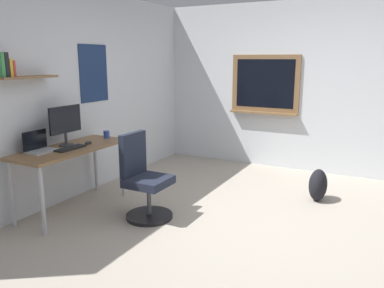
{
  "coord_description": "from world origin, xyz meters",
  "views": [
    {
      "loc": [
        -3.65,
        -1.14,
        1.74
      ],
      "look_at": [
        -0.1,
        0.73,
        0.85
      ],
      "focal_mm": 36.03,
      "sensor_mm": 36.0,
      "label": 1
    }
  ],
  "objects_px": {
    "office_chair": "(144,182)",
    "backpack": "(318,185)",
    "monitor_primary": "(65,123)",
    "computer_mouse": "(88,143)",
    "desk": "(71,154)",
    "laptop": "(39,147)",
    "coffee_mug": "(107,134)",
    "keyboard": "(71,148)"
  },
  "relations": [
    {
      "from": "laptop",
      "to": "backpack",
      "type": "height_order",
      "value": "laptop"
    },
    {
      "from": "office_chair",
      "to": "laptop",
      "type": "height_order",
      "value": "laptop"
    },
    {
      "from": "monitor_primary",
      "to": "keyboard",
      "type": "relative_size",
      "value": 1.25
    },
    {
      "from": "laptop",
      "to": "desk",
      "type": "bearing_deg",
      "value": -23.82
    },
    {
      "from": "office_chair",
      "to": "backpack",
      "type": "xyz_separation_m",
      "value": [
        1.43,
        -1.62,
        -0.21
      ]
    },
    {
      "from": "desk",
      "to": "monitor_primary",
      "type": "height_order",
      "value": "monitor_primary"
    },
    {
      "from": "office_chair",
      "to": "keyboard",
      "type": "relative_size",
      "value": 2.57
    },
    {
      "from": "office_chair",
      "to": "laptop",
      "type": "relative_size",
      "value": 3.06
    },
    {
      "from": "office_chair",
      "to": "backpack",
      "type": "relative_size",
      "value": 2.37
    },
    {
      "from": "laptop",
      "to": "computer_mouse",
      "type": "relative_size",
      "value": 2.98
    },
    {
      "from": "keyboard",
      "to": "coffee_mug",
      "type": "relative_size",
      "value": 4.02
    },
    {
      "from": "keyboard",
      "to": "backpack",
      "type": "xyz_separation_m",
      "value": [
        1.71,
        -2.41,
        -0.56
      ]
    },
    {
      "from": "desk",
      "to": "computer_mouse",
      "type": "height_order",
      "value": "computer_mouse"
    },
    {
      "from": "keyboard",
      "to": "backpack",
      "type": "relative_size",
      "value": 0.92
    },
    {
      "from": "monitor_primary",
      "to": "backpack",
      "type": "relative_size",
      "value": 1.16
    },
    {
      "from": "laptop",
      "to": "computer_mouse",
      "type": "bearing_deg",
      "value": -21.85
    },
    {
      "from": "monitor_primary",
      "to": "office_chair",
      "type": "bearing_deg",
      "value": -79.95
    },
    {
      "from": "office_chair",
      "to": "coffee_mug",
      "type": "relative_size",
      "value": 10.33
    },
    {
      "from": "keyboard",
      "to": "computer_mouse",
      "type": "bearing_deg",
      "value": 0.0
    },
    {
      "from": "computer_mouse",
      "to": "keyboard",
      "type": "bearing_deg",
      "value": 180.0
    },
    {
      "from": "laptop",
      "to": "keyboard",
      "type": "xyz_separation_m",
      "value": [
        0.25,
        -0.21,
        -0.04
      ]
    },
    {
      "from": "office_chair",
      "to": "coffee_mug",
      "type": "distance_m",
      "value": 1.01
    },
    {
      "from": "desk",
      "to": "coffee_mug",
      "type": "xyz_separation_m",
      "value": [
        0.6,
        -0.02,
        0.13
      ]
    },
    {
      "from": "office_chair",
      "to": "keyboard",
      "type": "distance_m",
      "value": 0.91
    },
    {
      "from": "office_chair",
      "to": "monitor_primary",
      "type": "relative_size",
      "value": 2.05
    },
    {
      "from": "keyboard",
      "to": "computer_mouse",
      "type": "relative_size",
      "value": 3.56
    },
    {
      "from": "desk",
      "to": "office_chair",
      "type": "xyz_separation_m",
      "value": [
        0.2,
        -0.86,
        -0.26
      ]
    },
    {
      "from": "coffee_mug",
      "to": "desk",
      "type": "bearing_deg",
      "value": 177.97
    },
    {
      "from": "desk",
      "to": "office_chair",
      "type": "height_order",
      "value": "office_chair"
    },
    {
      "from": "desk",
      "to": "backpack",
      "type": "bearing_deg",
      "value": -56.6
    },
    {
      "from": "backpack",
      "to": "computer_mouse",
      "type": "bearing_deg",
      "value": 120.62
    },
    {
      "from": "computer_mouse",
      "to": "desk",
      "type": "bearing_deg",
      "value": 161.23
    },
    {
      "from": "keyboard",
      "to": "coffee_mug",
      "type": "distance_m",
      "value": 0.67
    },
    {
      "from": "monitor_primary",
      "to": "computer_mouse",
      "type": "relative_size",
      "value": 4.46
    },
    {
      "from": "laptop",
      "to": "keyboard",
      "type": "bearing_deg",
      "value": -40.62
    },
    {
      "from": "desk",
      "to": "laptop",
      "type": "height_order",
      "value": "laptop"
    },
    {
      "from": "laptop",
      "to": "keyboard",
      "type": "height_order",
      "value": "laptop"
    },
    {
      "from": "desk",
      "to": "coffee_mug",
      "type": "bearing_deg",
      "value": -2.03
    },
    {
      "from": "computer_mouse",
      "to": "office_chair",
      "type": "bearing_deg",
      "value": -90.46
    },
    {
      "from": "monitor_primary",
      "to": "keyboard",
      "type": "height_order",
      "value": "monitor_primary"
    },
    {
      "from": "desk",
      "to": "coffee_mug",
      "type": "height_order",
      "value": "coffee_mug"
    },
    {
      "from": "desk",
      "to": "backpack",
      "type": "relative_size",
      "value": 3.5
    }
  ]
}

